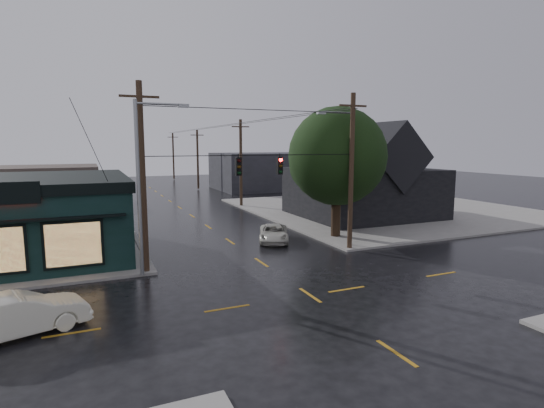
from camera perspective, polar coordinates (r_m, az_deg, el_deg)
name	(u,v)px	position (r m, az deg, el deg)	size (l,w,h in m)	color
ground_plane	(310,295)	(20.14, 5.14, -12.11)	(160.00, 160.00, 0.00)	black
sidewalk_ne	(384,209)	(47.25, 14.86, -0.59)	(28.00, 28.00, 0.15)	slate
ne_building	(364,170)	(41.41, 12.21, 4.44)	(12.60, 11.60, 8.75)	black
corner_tree	(337,156)	(31.45, 8.74, 6.34)	(7.20, 7.20, 9.52)	black
utility_pole_nw	(147,273)	(24.22, -16.48, -8.92)	(2.00, 0.32, 10.15)	black
utility_pole_ne	(349,250)	(28.71, 10.35, -6.07)	(2.00, 0.32, 10.15)	black
utility_pole_far_a	(241,207)	(47.73, -4.15, -0.35)	(2.00, 0.32, 9.65)	black
utility_pole_far_b	(198,189)	(66.79, -9.86, 1.94)	(2.00, 0.32, 9.15)	black
utility_pole_far_c	(174,180)	(86.28, -13.03, 3.20)	(2.00, 0.32, 9.15)	black
span_signal_assembly	(259,166)	(24.87, -1.72, 5.19)	(13.00, 0.48, 1.23)	black
streetlight_nw	(143,278)	(23.52, -17.00, -9.45)	(5.40, 0.30, 9.15)	gray
streetlight_ne	(350,247)	(29.55, 10.40, -5.67)	(5.40, 0.30, 9.15)	gray
bg_building_west	(44,185)	(56.97, -28.36, 2.29)	(12.00, 10.00, 4.40)	#342926
bg_building_east	(262,171)	(66.63, -1.32, 4.46)	(14.00, 12.00, 5.60)	#222326
sedan_cream	(19,315)	(18.40, -30.85, -12.67)	(1.64, 4.69, 1.55)	silver
suv_silver	(274,233)	(30.48, 0.23, -3.95)	(1.99, 4.33, 1.20)	#BAB8AC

